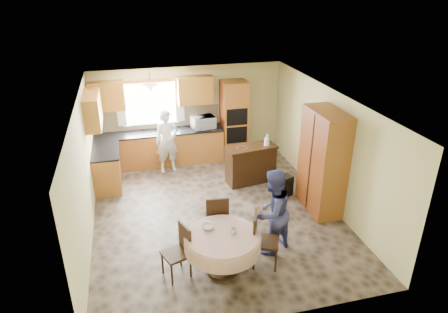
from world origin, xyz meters
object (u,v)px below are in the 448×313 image
Objects in this scene: sideboard at (251,165)px; person_dining at (272,212)px; cupboard at (323,162)px; chair_back at (217,217)px; person_sink at (167,141)px; dining_table at (223,243)px; chair_left at (180,249)px; oven_tower at (234,120)px; chair_right at (261,237)px.

person_dining reaches higher than sideboard.
chair_back is at bearing -165.02° from cupboard.
person_sink reaches higher than sideboard.
cupboard is 1.91m from person_dining.
dining_table is 0.71m from chair_left.
person_sink is at bearing -75.15° from chair_back.
person_sink is (0.29, 3.96, 0.29)m from chair_left.
oven_tower reaches higher than person_sink.
sideboard is 1.22× the size of chair_right.
person_sink reaches higher than dining_table.
chair_right is at bearing 0.96° from dining_table.
chair_back is at bearing -57.58° from person_dining.
oven_tower is 1.75× the size of sideboard.
chair_right reaches higher than dining_table.
cupboard is at bearing -28.88° from chair_right.
dining_table is 0.79× the size of person_dining.
chair_right is (-0.75, -2.94, 0.12)m from sideboard.
chair_right is at bearing 67.10° from chair_left.
chair_left is at bearing 47.46° from chair_back.
chair_right is at bearing -112.52° from sideboard.
chair_back is 0.99m from chair_right.
person_dining is (0.30, 0.32, 0.26)m from chair_right.
oven_tower is 1.66m from sideboard.
chair_left is at bearing -101.77° from person_sink.
chair_back is (0.80, 0.70, 0.04)m from chair_left.
chair_right is 0.62× the size of person_sink.
cupboard is 3.93m from person_sink.
chair_right is (0.69, 0.01, -0.01)m from dining_table.
chair_back is at bearing -130.21° from sideboard.
chair_right is (0.60, -0.78, -0.01)m from chair_back.
chair_left is 0.94× the size of chair_right.
oven_tower is at bearing 109.36° from cupboard.
dining_table is 0.69m from chair_right.
cupboard reaches higher than chair_left.
person_sink is (-2.92, 2.61, -0.29)m from cupboard.
cupboard is at bearing 93.17° from chair_left.
chair_right is at bearing 16.72° from person_dining.
chair_left is at bearing -115.99° from oven_tower.
person_sink is at bearing 156.18° from chair_left.
dining_table is 0.79× the size of person_sink.
chair_back is at bearing -110.03° from oven_tower.
oven_tower is 0.96× the size of cupboard.
person_dining is (-0.45, -2.62, 0.38)m from sideboard.
sideboard is 2.19m from person_sink.
chair_back is 3.31m from person_sink.
chair_back is 1.04m from person_dining.
person_dining is (-0.45, -4.16, -0.25)m from oven_tower.
chair_back is (-1.35, -2.15, 0.12)m from sideboard.
person_dining is (1.69, 0.24, 0.29)m from chair_left.
person_sink is 1.00× the size of person_dining.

